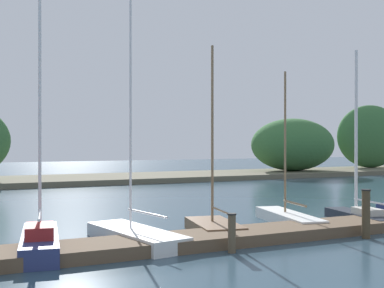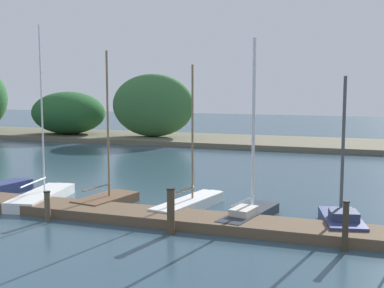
% 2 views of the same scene
% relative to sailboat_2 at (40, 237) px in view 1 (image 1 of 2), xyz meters
% --- Properties ---
extents(dock_pier, '(30.52, 1.80, 0.35)m').
position_rel_sailboat_2_xyz_m(dock_pier, '(7.13, -1.22, -0.23)').
color(dock_pier, brown).
rests_on(dock_pier, ground).
extents(far_shore, '(72.05, 8.38, 7.03)m').
position_rel_sailboat_2_xyz_m(far_shore, '(6.19, 23.34, 2.22)').
color(far_shore, '#66604C').
rests_on(far_shore, ground).
extents(sailboat_2, '(1.61, 4.56, 8.33)m').
position_rel_sailboat_2_xyz_m(sailboat_2, '(0.00, 0.00, 0.00)').
color(sailboat_2, navy).
rests_on(sailboat_2, ground).
extents(sailboat_3, '(2.01, 4.58, 7.43)m').
position_rel_sailboat_2_xyz_m(sailboat_3, '(2.74, 0.09, -0.14)').
color(sailboat_3, white).
rests_on(sailboat_3, ground).
extents(sailboat_4, '(1.82, 3.18, 6.32)m').
position_rel_sailboat_2_xyz_m(sailboat_4, '(5.68, 0.40, -0.12)').
color(sailboat_4, brown).
rests_on(sailboat_4, ground).
extents(sailboat_5, '(1.81, 4.52, 5.73)m').
position_rel_sailboat_2_xyz_m(sailboat_5, '(9.11, 0.97, -0.14)').
color(sailboat_5, white).
rests_on(sailboat_5, ground).
extents(sailboat_6, '(1.61, 4.01, 6.60)m').
position_rel_sailboat_2_xyz_m(sailboat_6, '(11.77, -0.00, -0.01)').
color(sailboat_6, '#232833').
rests_on(sailboat_6, ground).
extents(mooring_piling_2, '(0.25, 0.25, 1.09)m').
position_rel_sailboat_2_xyz_m(mooring_piling_2, '(4.75, -2.44, 0.15)').
color(mooring_piling_2, brown).
rests_on(mooring_piling_2, ground).
extents(mooring_piling_3, '(0.30, 0.30, 1.56)m').
position_rel_sailboat_2_xyz_m(mooring_piling_3, '(9.64, -2.50, 0.38)').
color(mooring_piling_3, '#4C3D28').
rests_on(mooring_piling_3, ground).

